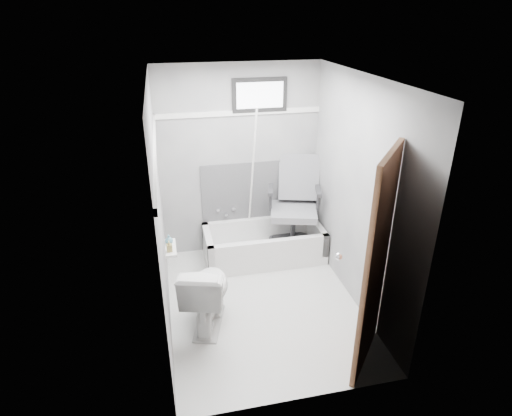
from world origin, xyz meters
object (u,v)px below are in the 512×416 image
object	(u,v)px
toilet	(207,293)
door	(423,283)
bathtub	(264,243)
soap_bottle_a	(169,246)
soap_bottle_b	(169,239)
office_chair	(294,205)

from	to	relation	value
toilet	door	world-z (taller)	door
bathtub	toilet	world-z (taller)	toilet
toilet	door	bearing A→B (deg)	162.08
door	soap_bottle_a	bearing A→B (deg)	150.98
toilet	door	distance (m)	2.03
soap_bottle_a	soap_bottle_b	xyz separation A→B (m)	(0.00, 0.14, -0.01)
door	soap_bottle_a	xyz separation A→B (m)	(-1.92, 1.07, -0.03)
bathtub	soap_bottle_a	world-z (taller)	soap_bottle_a
soap_bottle_a	soap_bottle_b	bearing A→B (deg)	90.00
soap_bottle_b	office_chair	bearing A→B (deg)	33.19
office_chair	toilet	xyz separation A→B (m)	(-1.24, -1.13, -0.33)
bathtub	office_chair	distance (m)	0.63
toilet	soap_bottle_a	size ratio (longest dim) A/B	7.03
door	office_chair	bearing A→B (deg)	99.23
door	soap_bottle_b	size ratio (longest dim) A/B	20.18
bathtub	toilet	distance (m)	1.42
bathtub	door	xyz separation A→B (m)	(0.75, -2.21, 0.79)
office_chair	soap_bottle_a	distance (m)	1.96
soap_bottle_a	soap_bottle_b	distance (m)	0.14
soap_bottle_a	office_chair	bearing A→B (deg)	36.65
bathtub	toilet	xyz separation A→B (m)	(-0.85, -1.12, 0.17)
toilet	soap_bottle_a	world-z (taller)	soap_bottle_a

